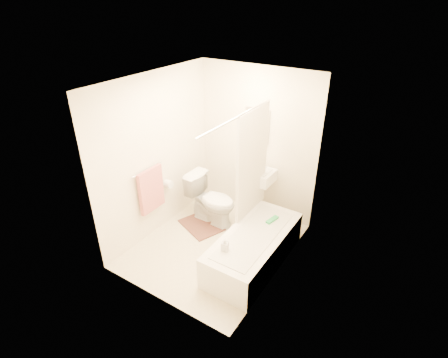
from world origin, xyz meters
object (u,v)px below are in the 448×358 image
Objects in this scene: bathtub at (254,248)px; toilet at (212,200)px; sink at (257,192)px; bath_mat at (201,225)px; soap_bottle at (225,245)px.

toilet is at bearing 154.53° from bathtub.
toilet reaches higher than bathtub.
sink is (0.56, 0.46, 0.09)m from toilet.
toilet is 0.44m from bath_mat.
toilet is at bearing 70.27° from bath_mat.
sink reaches higher than bathtub.
toilet is at bearing -139.94° from sink.
bath_mat is at bearing -133.19° from sink.
bath_mat is (-0.63, -0.66, -0.48)m from sink.
bath_mat is (-0.07, -0.20, -0.39)m from toilet.
sink is 5.44× the size of soap_bottle.
toilet is 1.15m from bathtub.
sink reaches higher than bath_mat.
bathtub is 0.60m from soap_bottle.
sink reaches higher than toilet.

